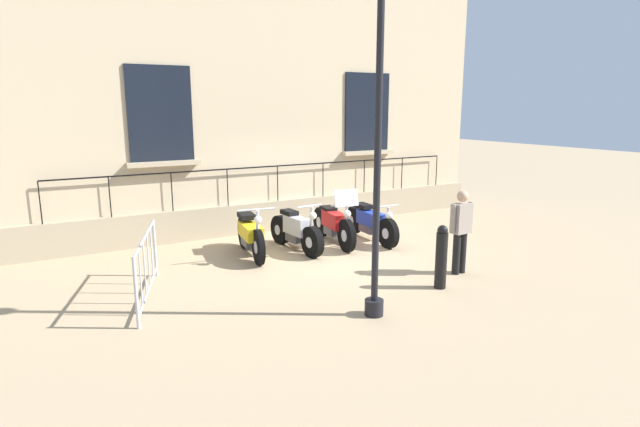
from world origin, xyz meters
TOP-DOWN VIEW (x-y plane):
  - ground_plane at (0.00, 0.00)m, footprint 60.00×60.00m
  - building_facade at (-2.56, 0.00)m, footprint 0.82×12.32m
  - motorcycle_yellow at (-0.35, -1.47)m, footprint 2.01×0.76m
  - motorcycle_silver at (-0.26, -0.46)m, footprint 1.95×0.58m
  - motorcycle_red at (-0.29, 0.50)m, footprint 2.11×0.66m
  - motorcycle_blue at (-0.14, 1.39)m, footprint 2.13×0.65m
  - lamppost at (3.41, -1.04)m, footprint 0.29×0.29m
  - crowd_barrier at (1.08, -3.81)m, footprint 2.23×0.77m
  - bollard at (3.02, 0.62)m, footprint 0.20×0.20m
  - pedestrian_standing at (2.60, 1.46)m, footprint 0.24×0.53m

SIDE VIEW (x-z plane):
  - ground_plane at x=0.00m, z-range 0.00..0.00m
  - motorcycle_silver at x=-0.26m, z-range -0.13..0.95m
  - motorcycle_blue at x=-0.14m, z-range -0.05..0.88m
  - motorcycle_yellow at x=-0.35m, z-range -0.11..0.99m
  - motorcycle_red at x=-0.29m, z-range -0.21..1.12m
  - bollard at x=3.02m, z-range 0.00..1.10m
  - crowd_barrier at x=1.08m, z-range 0.04..1.09m
  - pedestrian_standing at x=2.60m, z-range 0.09..1.65m
  - lamppost at x=3.41m, z-range 0.07..4.82m
  - building_facade at x=-2.56m, z-range -0.11..6.51m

